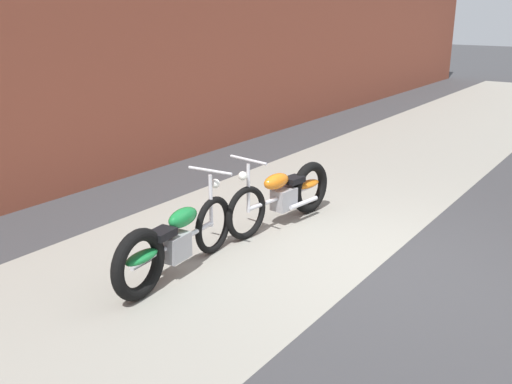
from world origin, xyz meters
name	(u,v)px	position (x,y,z in m)	size (l,w,h in m)	color
ground_plane	(383,263)	(0.00, 0.00, 0.00)	(80.00, 80.00, 0.00)	#38383A
sidewalk_slab	(257,230)	(0.00, 1.75, 0.00)	(36.00, 3.50, 0.01)	gray
brick_building_wall	(68,23)	(0.00, 5.20, 2.54)	(36.00, 0.50, 5.08)	brown
motorcycle_green	(170,244)	(-1.66, 1.69, 0.40)	(2.01, 0.58, 1.03)	black
motorcycle_orange	(288,193)	(0.50, 1.60, 0.40)	(2.00, 0.61, 1.03)	black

